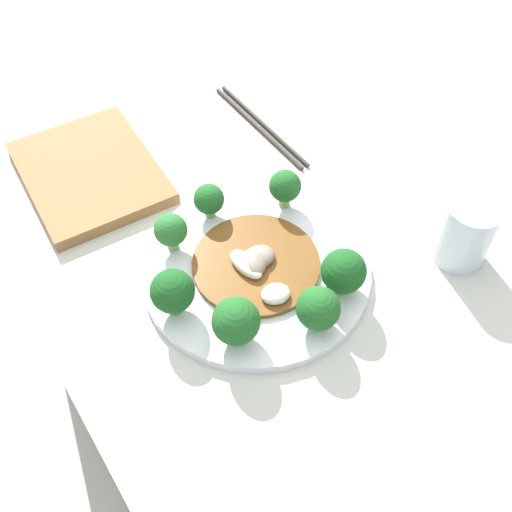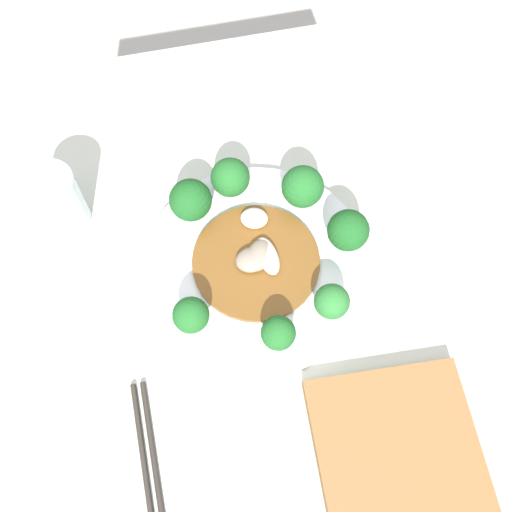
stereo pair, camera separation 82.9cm
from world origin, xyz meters
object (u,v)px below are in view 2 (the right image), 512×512
Objects in this scene: plate at (256,265)px; broccoli_southeast at (303,187)px; broccoli_east at (230,178)px; stirfry_center at (257,257)px; broccoli_northeast at (191,200)px; cutting_board at (403,473)px; broccoli_northwest at (191,315)px; broccoli_west at (278,333)px; chopsticks at (153,487)px; broccoli_south at (348,231)px; drinking_glass at (56,201)px; broccoli_southwest at (332,302)px.

plate is 0.12m from broccoli_southeast.
broccoli_east reaches higher than stirfry_center.
broccoli_northeast is 0.26× the size of cutting_board.
broccoli_northwest is 0.13m from stirfry_center.
broccoli_west is 0.21× the size of cutting_board.
stirfry_center is 0.31m from chopsticks.
broccoli_south is 1.11× the size of broccoli_northwest.
drinking_glass is 0.56m from cutting_board.
stirfry_center is at bearing 0.20° from broccoli_west.
broccoli_south reaches higher than stirfry_center.
broccoli_south reaches higher than broccoli_northwest.
broccoli_south reaches higher than plate.
broccoli_east is at bearing 22.51° from broccoli_southwest.
plate is 4.59× the size of broccoli_south.
broccoli_southeast is at bearing -46.73° from stirfry_center.
plate is at bearing 19.92° from cutting_board.
broccoli_west is at bearing 107.95° from broccoli_southwest.
broccoli_southwest is at bearing -157.49° from broccoli_east.
plate is 0.13m from broccoli_northwest.
broccoli_southeast is at bearing -2.22° from broccoli_southwest.
broccoli_southwest is (-0.09, -0.08, 0.04)m from plate.
stirfry_center is (0.00, -0.00, 0.01)m from plate.
plate is at bearing -54.29° from broccoli_northwest.
broccoli_south is at bearing -115.50° from broccoli_northeast.
broccoli_northeast reaches higher than broccoli_southwest.
broccoli_northwest is 0.23m from broccoli_southeast.
broccoli_west is at bearing 29.78° from cutting_board.
broccoli_southwest is 0.12m from stirfry_center.
broccoli_northwest is 0.31m from cutting_board.
broccoli_southwest is 0.17m from broccoli_southeast.
broccoli_south is 0.18m from broccoli_east.
broccoli_west is (-0.19, 0.08, -0.01)m from broccoli_southeast.
broccoli_northeast reaches higher than broccoli_east.
cutting_board is at bearing -160.68° from stirfry_center.
broccoli_southwest is 0.61× the size of drinking_glass.
broccoli_northeast reaches higher than cutting_board.
chopsticks is (-0.34, 0.11, -0.05)m from broccoli_northeast.
plate is at bearing 40.41° from broccoli_southwest.
stirfry_center is (-0.09, -0.07, -0.03)m from broccoli_northeast.
stirfry_center reaches higher than chopsticks.
plate is at bearing -175.21° from broccoli_east.
broccoli_east is 0.12m from stirfry_center.
broccoli_northwest is at bearing 155.15° from broccoli_east.
broccoli_northwest is 1.03× the size of broccoli_southwest.
broccoli_northeast reaches higher than stirfry_center.
broccoli_west reaches higher than stirfry_center.
broccoli_east is at bearing -67.01° from broccoli_northeast.
broccoli_northwest is (-0.07, 0.22, -0.00)m from broccoli_south.
plate is 0.13m from broccoli_southwest.
drinking_glass is at bearing 10.26° from chopsticks.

